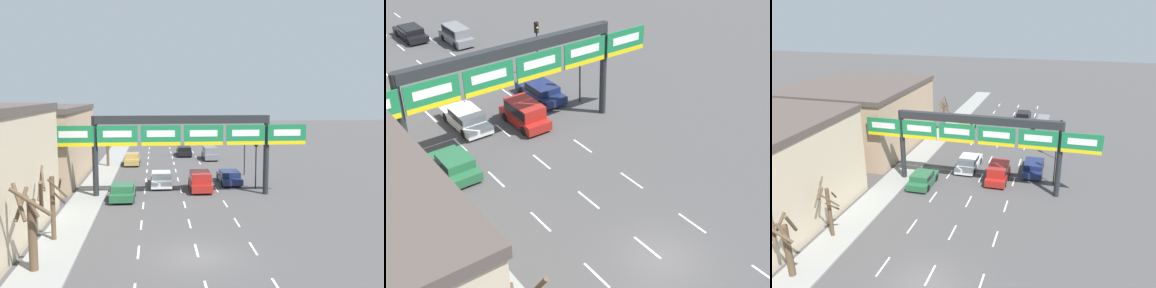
# 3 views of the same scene
# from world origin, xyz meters

# --- Properties ---
(ground_plane) EXTENTS (220.00, 220.00, 0.00)m
(ground_plane) POSITION_xyz_m (0.00, 0.00, 0.00)
(ground_plane) COLOR #474444
(sidewalk_left) EXTENTS (2.80, 110.00, 0.15)m
(sidewalk_left) POSITION_xyz_m (-8.00, 0.00, 0.07)
(sidewalk_left) COLOR gray
(sidewalk_left) RESTS_ON ground_plane
(lane_dashes) EXTENTS (6.72, 67.00, 0.01)m
(lane_dashes) POSITION_xyz_m (-0.00, 13.50, 0.01)
(lane_dashes) COLOR white
(lane_dashes) RESTS_ON ground_plane
(sign_gantry) EXTENTS (21.62, 0.70, 7.00)m
(sign_gantry) POSITION_xyz_m (-0.00, 13.97, 5.48)
(sign_gantry) COLOR #232628
(sign_gantry) RESTS_ON ground_plane
(building_far) EXTENTS (14.13, 15.97, 7.58)m
(building_far) POSITION_xyz_m (-16.72, 22.00, 3.80)
(building_far) COLOR tan
(building_far) RESTS_ON ground_plane
(car_green) EXTENTS (1.98, 3.97, 1.35)m
(car_green) POSITION_xyz_m (-5.04, 12.98, 0.73)
(car_green) COLOR #235B38
(car_green) RESTS_ON ground_plane
(car_gold) EXTENTS (1.82, 4.34, 1.48)m
(car_gold) POSITION_xyz_m (-5.16, 30.42, 0.78)
(car_gold) COLOR #A88947
(car_gold) RESTS_ON ground_plane
(suv_red) EXTENTS (1.94, 4.23, 1.77)m
(suv_red) POSITION_xyz_m (1.77, 15.85, 0.98)
(suv_red) COLOR maroon
(suv_red) RESTS_ON ground_plane
(car_white) EXTENTS (1.97, 4.87, 1.36)m
(car_white) POSITION_xyz_m (-1.77, 18.06, 0.73)
(car_white) COLOR silver
(car_white) RESTS_ON ground_plane
(suv_grey) EXTENTS (1.80, 4.57, 1.72)m
(suv_grey) POSITION_xyz_m (4.94, 33.91, 0.96)
(suv_grey) COLOR slate
(suv_grey) RESTS_ON ground_plane
(car_black) EXTENTS (1.97, 4.85, 1.32)m
(car_black) POSITION_xyz_m (1.75, 37.67, 0.72)
(car_black) COLOR black
(car_black) RESTS_ON ground_plane
(car_navy) EXTENTS (1.97, 4.67, 1.30)m
(car_navy) POSITION_xyz_m (4.95, 18.63, 0.71)
(car_navy) COLOR #19234C
(car_navy) RESTS_ON ground_plane
(traffic_light_near_gantry) EXTENTS (0.30, 0.35, 4.86)m
(traffic_light_near_gantry) POSITION_xyz_m (7.07, 16.40, 3.46)
(traffic_light_near_gantry) COLOR black
(traffic_light_near_gantry) RESTS_ON ground_plane
(traffic_light_mid_block) EXTENTS (0.30, 0.35, 4.62)m
(traffic_light_mid_block) POSITION_xyz_m (7.34, 22.84, 3.30)
(traffic_light_mid_block) COLOR black
(traffic_light_mid_block) RESTS_ON ground_plane
(tree_bare_closest) EXTENTS (1.70, 1.64, 4.46)m
(tree_bare_closest) POSITION_xyz_m (-8.46, 3.12, 2.49)
(tree_bare_closest) COLOR brown
(tree_bare_closest) RESTS_ON sidewalk_left
(tree_bare_second) EXTENTS (2.12, 1.95, 4.58)m
(tree_bare_second) POSITION_xyz_m (-8.40, -1.46, 2.55)
(tree_bare_second) COLOR brown
(tree_bare_second) RESTS_ON sidewalk_left
(tree_bare_third) EXTENTS (1.88, 1.89, 4.82)m
(tree_bare_third) POSITION_xyz_m (-7.98, 29.05, 2.61)
(tree_bare_third) COLOR brown
(tree_bare_third) RESTS_ON sidewalk_left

